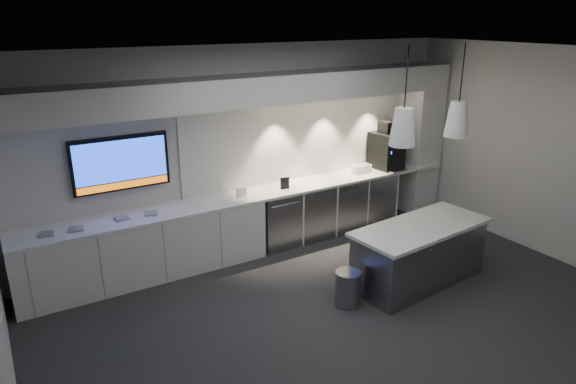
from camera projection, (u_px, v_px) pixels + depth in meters
floor at (349, 315)px, 6.11m from camera, size 7.00×7.00×0.00m
ceiling at (360, 55)px, 5.12m from camera, size 7.00×7.00×0.00m
wall_back at (250, 148)px, 7.64m from camera, size 7.00×0.00×7.00m
wall_front at (575, 299)px, 3.60m from camera, size 7.00×0.00×7.00m
wall_right at (548, 154)px, 7.33m from camera, size 0.00×7.00×7.00m
back_counter at (261, 193)px, 7.58m from camera, size 6.80×0.65×0.04m
left_base_cabinets at (146, 247)px, 6.87m from camera, size 3.30×0.63×0.86m
fridge_unit_a at (276, 219)px, 7.85m from camera, size 0.60×0.61×0.85m
fridge_unit_b at (310, 211)px, 8.16m from camera, size 0.60×0.61×0.85m
fridge_unit_c at (342, 204)px, 8.47m from camera, size 0.60×0.61×0.85m
fridge_unit_d at (371, 197)px, 8.78m from camera, size 0.60×0.61×0.85m
backsplash at (317, 136)px, 8.19m from camera, size 4.60×0.03×1.30m
soffit at (258, 89)px, 7.10m from camera, size 6.90×0.60×0.40m
column at (420, 139)px, 9.03m from camera, size 0.55×0.55×2.60m
wall_tv at (121, 163)px, 6.65m from camera, size 1.25×0.07×0.72m
island at (419, 254)px, 6.74m from camera, size 1.98×1.00×0.81m
bin at (348, 288)px, 6.26m from camera, size 0.37×0.37×0.44m
coffee_machine at (386, 149)px, 8.68m from camera, size 0.48×0.64×0.80m
sign_black at (285, 183)px, 7.68m from camera, size 0.14×0.05×0.18m
sign_white at (241, 193)px, 7.33m from camera, size 0.18×0.05×0.14m
cup_cluster at (362, 169)px, 8.46m from camera, size 0.34×0.16×0.14m
tray_a at (47, 234)px, 6.10m from camera, size 0.18×0.18×0.02m
tray_b at (77, 229)px, 6.25m from camera, size 0.18×0.18×0.02m
tray_c at (122, 218)px, 6.57m from camera, size 0.18×0.18×0.02m
tray_d at (151, 213)px, 6.73m from camera, size 0.19×0.19×0.02m
pendant_left at (403, 127)px, 5.94m from camera, size 0.31×0.31×1.14m
pendant_right at (457, 119)px, 6.39m from camera, size 0.31×0.31×1.14m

